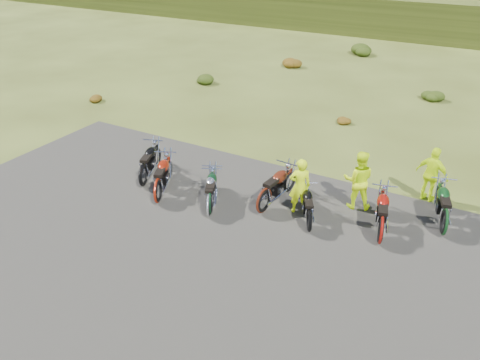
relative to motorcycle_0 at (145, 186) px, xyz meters
The scene contains 20 objects.
ground 4.38m from the motorcycle_0, ahead, with size 300.00×300.00×0.00m, color #3B4316.
gravel_pad 4.98m from the motorcycle_0, 28.72° to the right, with size 20.00×12.00×0.04m, color black.
hill_slope 49.80m from the motorcycle_0, 84.97° to the left, with size 300.00×46.00×3.00m, color #2F3C14, non-canonical shape.
shrub_0 9.48m from the motorcycle_0, 143.70° to the left, with size 0.77×0.77×0.45m, color #6D350D.
shrub_1 11.89m from the motorcycle_0, 113.46° to the left, with size 1.03×1.03×0.61m, color #1C360D.
shrub_2 16.32m from the motorcycle_0, 96.46° to the left, with size 1.30×1.30×0.77m, color #6D350D.
shrub_3 21.54m from the motorcycle_0, 87.16° to the left, with size 1.56×1.56×0.92m, color #1C360D.
shrub_4 9.66m from the motorcycle_0, 65.76° to the left, with size 0.77×0.77×0.45m, color #6D350D.
shrub_5 15.69m from the motorcycle_0, 64.05° to the left, with size 1.03×1.03×0.61m, color #1C360D.
motorcycle_0 is the anchor object (origin of this frame).
motorcycle_1 1.26m from the motorcycle_0, 29.38° to the right, with size 2.28×0.76×1.19m, color maroon, non-canonical shape.
motorcycle_2 2.92m from the motorcycle_0, ahead, with size 2.04×0.68×1.07m, color black, non-canonical shape.
motorcycle_3 2.96m from the motorcycle_0, ahead, with size 2.01×0.67×1.05m, color silver, non-canonical shape.
motorcycle_4 4.31m from the motorcycle_0, ahead, with size 2.29×0.76×1.20m, color #4F1A0D, non-canonical shape.
motorcycle_5 5.87m from the motorcycle_0, ahead, with size 1.92×0.64×1.01m, color black, non-canonical shape.
motorcycle_6 7.81m from the motorcycle_0, ahead, with size 2.22×0.74×1.16m, color maroon, non-canonical shape.
motorcycle_7 9.44m from the motorcycle_0, 12.04° to the left, with size 2.23×0.74×1.17m, color #0E3313, non-canonical shape.
person_middle 5.37m from the motorcycle_0, 11.35° to the left, with size 0.65×0.43×1.78m, color #C7E80C.
person_right_a 7.04m from the motorcycle_0, 18.25° to the left, with size 0.91×0.71×1.88m, color #C7E80C.
person_right_b 9.33m from the motorcycle_0, 23.67° to the left, with size 1.06×0.44×1.80m, color #C7E80C.
Camera 1 is at (5.26, -10.05, 7.75)m, focal length 35.00 mm.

